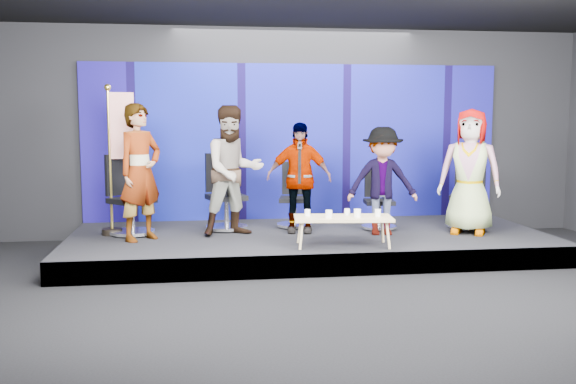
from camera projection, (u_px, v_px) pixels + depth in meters
name	position (u px, v px, depth m)	size (l,w,h in m)	color
ground	(347.00, 299.00, 7.13)	(10.00, 10.00, 0.00)	black
room_walls	(349.00, 78.00, 6.85)	(10.02, 8.02, 3.51)	black
riser	(309.00, 243.00, 9.57)	(7.00, 3.00, 0.30)	black
backdrop	(295.00, 142.00, 10.83)	(7.00, 0.08, 2.60)	#140860
chair_a	(129.00, 208.00, 9.40)	(0.94, 0.94, 1.18)	silver
panelist_a	(140.00, 172.00, 8.90)	(0.70, 0.46, 1.91)	black
chair_b	(225.00, 205.00, 9.83)	(0.82, 0.82, 1.17)	silver
panelist_b	(233.00, 171.00, 9.29)	(0.92, 0.72, 1.89)	black
chair_c	(295.00, 206.00, 10.08)	(0.67, 0.67, 1.01)	silver
panelist_c	(299.00, 178.00, 9.53)	(0.96, 0.40, 1.64)	black
chair_d	(379.00, 208.00, 9.90)	(0.61, 0.61, 0.98)	silver
panelist_d	(382.00, 181.00, 9.35)	(1.02, 0.59, 1.58)	black
chair_e	(468.00, 204.00, 9.98)	(0.87, 0.87, 1.14)	silver
panelist_e	(470.00, 172.00, 9.43)	(0.90, 0.59, 1.84)	black
coffee_table	(343.00, 219.00, 8.54)	(1.35, 0.69, 0.40)	tan
mug_a	(307.00, 213.00, 8.58)	(0.08, 0.08, 0.09)	white
mug_b	(329.00, 214.00, 8.42)	(0.09, 0.09, 0.10)	white
mug_c	(347.00, 212.00, 8.65)	(0.07, 0.07, 0.09)	white
mug_d	(357.00, 213.00, 8.50)	(0.09, 0.09, 0.11)	white
mug_e	(378.00, 213.00, 8.56)	(0.08, 0.08, 0.10)	white
flag_stand	(118.00, 156.00, 9.31)	(0.50, 0.29, 2.19)	black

